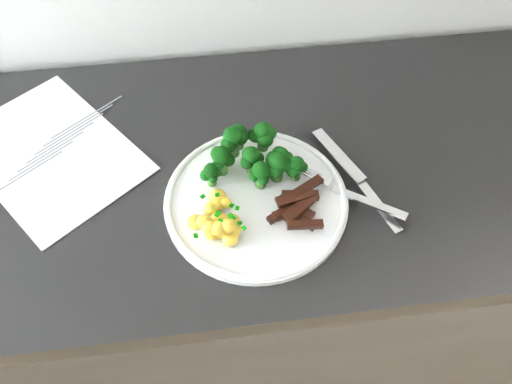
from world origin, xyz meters
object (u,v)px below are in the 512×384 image
Objects in this scene: counter at (204,286)px; plate at (256,200)px; recipe_paper at (51,153)px; fork at (353,194)px; beef_strips at (297,206)px; knife at (366,191)px; broccoli at (254,153)px; potatoes at (221,221)px.

plate is at bearing -33.61° from counter.
fork is at bearing -18.62° from recipe_paper.
beef_strips is 0.12m from knife.
broccoli is 1.70× the size of potatoes.
beef_strips reaches higher than counter.
fork reaches higher than plate.
knife is at bearing 22.16° from fork.
potatoes is 1.02× the size of beef_strips.
potatoes reaches higher than recipe_paper.
fork is 0.71× the size of knife.
recipe_paper is at bearing 166.05° from broccoli.
potatoes is 0.12m from beef_strips.
recipe_paper is 1.34× the size of plate.
counter is 0.49m from recipe_paper.
counter is 10.19× the size of knife.
knife is (0.03, 0.01, -0.01)m from fork.
recipe_paper is at bearing 161.38° from fork.
beef_strips is at bearing -24.04° from recipe_paper.
recipe_paper is at bearing 145.52° from potatoes.
counter is at bearing 114.41° from potatoes.
broccoli reaches higher than beef_strips.
recipe_paper is 2.47× the size of fork.
potatoes is at bearing -34.48° from recipe_paper.
counter is 7.80× the size of plate.
plate is 0.07m from potatoes.
plate reaches higher than recipe_paper.
potatoes is 0.45× the size of knife.
broccoli is 0.11m from beef_strips.
potatoes is at bearing -171.23° from knife.
beef_strips is at bearing 6.26° from potatoes.
fork is at bearing -28.49° from broccoli.
broccoli is 0.19m from knife.
plate is at bearing -23.81° from recipe_paper.
knife is at bearing -16.65° from recipe_paper.
potatoes is (0.28, -0.19, 0.02)m from recipe_paper.
knife is (0.17, -0.07, -0.04)m from broccoli.
broccoli is at bearing -5.29° from counter.
beef_strips is at bearing -58.80° from broccoli.
fork is at bearing -6.00° from plate.
broccoli is at bearing 158.23° from knife.
knife is (0.24, 0.04, -0.02)m from potatoes.
potatoes reaches higher than knife.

